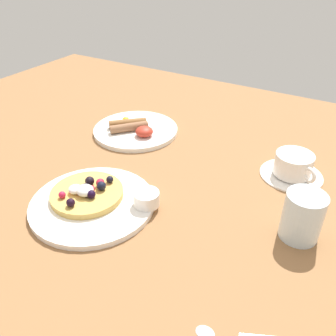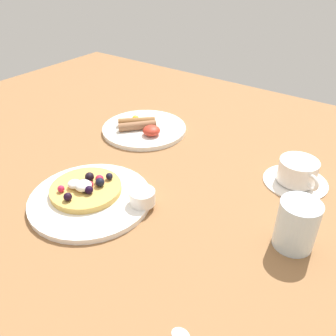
{
  "view_description": "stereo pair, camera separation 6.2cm",
  "coord_description": "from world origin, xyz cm",
  "views": [
    {
      "loc": [
        36.06,
        -58.22,
        47.04
      ],
      "look_at": [
        2.46,
        -1.54,
        4.0
      ],
      "focal_mm": 37.95,
      "sensor_mm": 36.0,
      "label": 1
    },
    {
      "loc": [
        41.28,
        -54.78,
        47.04
      ],
      "look_at": [
        2.46,
        -1.54,
        4.0
      ],
      "focal_mm": 37.95,
      "sensor_mm": 36.0,
      "label": 2
    }
  ],
  "objects": [
    {
      "name": "ground_plane",
      "position": [
        0.0,
        0.0,
        -1.5
      ],
      "size": [
        180.92,
        133.61,
        3.0
      ],
      "primitive_type": "cube",
      "color": "brown"
    },
    {
      "name": "pancake_plate",
      "position": [
        -6.77,
        -16.68,
        0.61
      ],
      "size": [
        25.72,
        25.72,
        1.21
      ],
      "primitive_type": "cylinder",
      "color": "white",
      "rests_on": "ground_plane"
    },
    {
      "name": "pancake_with_berries",
      "position": [
        -8.66,
        -16.01,
        2.26
      ],
      "size": [
        15.17,
        15.17,
        3.46
      ],
      "color": "gold",
      "rests_on": "pancake_plate"
    },
    {
      "name": "syrup_ramekin",
      "position": [
        3.44,
        -11.75,
        2.74
      ],
      "size": [
        5.31,
        5.31,
        2.97
      ],
      "color": "white",
      "rests_on": "pancake_plate"
    },
    {
      "name": "breakfast_plate",
      "position": [
        -18.23,
        15.23,
        0.63
      ],
      "size": [
        23.9,
        23.9,
        1.26
      ],
      "primitive_type": "cylinder",
      "color": "white",
      "rests_on": "ground_plane"
    },
    {
      "name": "fried_breakfast",
      "position": [
        -18.32,
        13.93,
        2.37
      ],
      "size": [
        15.02,
        11.49,
        2.84
      ],
      "color": "#8C6041",
      "rests_on": "breakfast_plate"
    },
    {
      "name": "coffee_saucer",
      "position": [
        25.83,
        15.65,
        0.35
      ],
      "size": [
        14.34,
        14.34,
        0.7
      ],
      "primitive_type": "cylinder",
      "color": "white",
      "rests_on": "ground_plane"
    },
    {
      "name": "coffee_cup",
      "position": [
        25.94,
        15.57,
        3.33
      ],
      "size": [
        10.23,
        8.96,
        5.07
      ],
      "color": "white",
      "rests_on": "coffee_saucer"
    },
    {
      "name": "teaspoon",
      "position": [
        28.92,
        -28.86,
        0.24
      ],
      "size": [
        14.54,
        7.46,
        0.6
      ],
      "color": "silver",
      "rests_on": "ground_plane"
    },
    {
      "name": "water_glass",
      "position": [
        32.06,
        -3.79,
        4.69
      ],
      "size": [
        7.22,
        7.22,
        9.39
      ],
      "primitive_type": "cylinder",
      "color": "silver",
      "rests_on": "ground_plane"
    }
  ]
}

